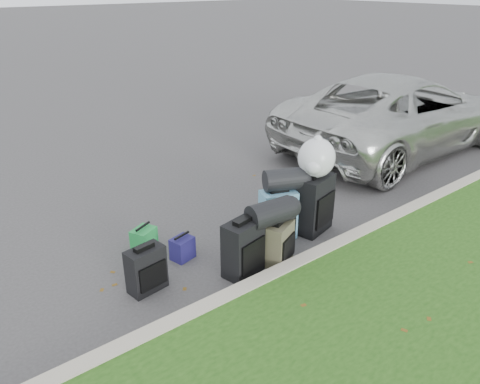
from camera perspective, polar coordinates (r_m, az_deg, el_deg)
ground at (r=6.26m, az=1.86°, el=-4.95°), size 120.00×120.00×0.00m
curb at (r=5.61m, az=8.52°, el=-8.18°), size 120.00×0.18×0.15m
suv at (r=9.66m, az=18.87°, el=9.15°), size 5.26×2.44×1.46m
suitcase_small_black at (r=5.16m, az=-11.37°, el=-9.24°), size 0.43×0.27×0.51m
suitcase_large_black_left at (r=5.28m, az=0.38°, el=-6.89°), size 0.50×0.35×0.66m
suitcase_olive at (r=5.52m, az=4.70°, el=-6.25°), size 0.45×0.37×0.53m
suitcase_teal at (r=6.03m, az=4.66°, el=-2.75°), size 0.52×0.41×0.64m
suitcase_large_black_right at (r=6.21m, az=9.01°, el=-1.43°), size 0.58×0.42×0.78m
tote_green at (r=5.88m, az=-11.61°, el=-5.81°), size 0.35×0.32×0.31m
tote_navy at (r=5.69m, az=-7.03°, el=-6.83°), size 0.30×0.26×0.28m
duffel_left at (r=5.30m, az=3.77°, el=-2.55°), size 0.57×0.34×0.29m
duffel_right at (r=5.90m, az=5.39°, el=1.53°), size 0.57×0.46×0.28m
trash_bag at (r=5.99m, az=9.32°, el=4.13°), size 0.49×0.49×0.49m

